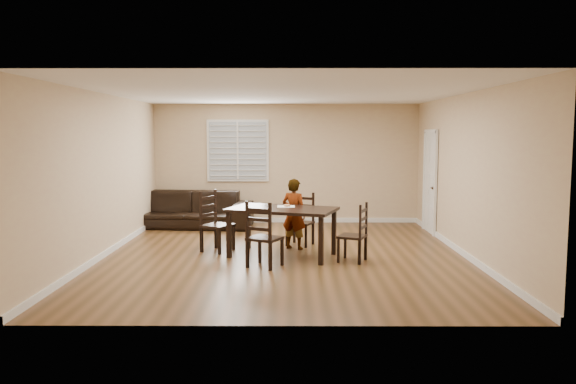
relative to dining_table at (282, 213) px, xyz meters
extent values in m
plane|color=brown|center=(0.04, 0.08, -0.72)|extent=(7.00, 7.00, 0.00)
cube|color=#D0B98C|center=(0.04, 3.58, 0.63)|extent=(6.00, 0.04, 2.70)
cube|color=#D0B98C|center=(0.04, -3.42, 0.63)|extent=(6.00, 0.04, 2.70)
cube|color=#D0B98C|center=(-2.96, 0.08, 0.63)|extent=(0.04, 7.00, 2.70)
cube|color=#D0B98C|center=(3.04, 0.08, 0.63)|extent=(0.04, 7.00, 2.70)
cube|color=white|center=(0.04, 0.08, 1.98)|extent=(6.00, 7.00, 0.04)
cube|color=white|center=(-1.06, 3.53, 0.93)|extent=(1.40, 0.08, 1.40)
cube|color=white|center=(3.01, 2.28, 0.30)|extent=(0.06, 0.94, 2.05)
cylinder|color=#332114|center=(2.98, 1.98, 0.23)|extent=(0.06, 0.06, 0.02)
cube|color=white|center=(0.04, 3.57, -0.67)|extent=(6.00, 0.03, 0.10)
cube|color=white|center=(-2.95, 0.08, -0.67)|extent=(0.03, 7.00, 0.10)
cube|color=white|center=(3.02, 0.08, -0.67)|extent=(0.03, 7.00, 0.10)
cube|color=black|center=(0.00, 0.00, 0.06)|extent=(1.95, 1.48, 0.05)
cube|color=black|center=(-0.87, -0.13, -0.34)|extent=(0.09, 0.09, 0.76)
cube|color=black|center=(0.61, -0.64, -0.34)|extent=(0.09, 0.09, 0.76)
cube|color=black|center=(-0.61, 0.64, -0.34)|extent=(0.09, 0.09, 0.76)
cube|color=black|center=(0.87, 0.13, -0.34)|extent=(0.09, 0.09, 0.76)
cube|color=black|center=(0.31, 0.92, -0.31)|extent=(0.56, 0.54, 0.04)
cube|color=black|center=(0.39, 1.09, -0.24)|extent=(0.41, 0.21, 0.96)
cube|color=black|center=(0.07, 0.84, -0.53)|extent=(0.05, 0.05, 0.39)
cube|color=black|center=(0.41, 0.69, -0.53)|extent=(0.05, 0.05, 0.39)
cube|color=black|center=(0.21, 1.15, -0.53)|extent=(0.05, 0.05, 0.39)
cube|color=black|center=(0.55, 1.00, -0.53)|extent=(0.05, 0.05, 0.39)
cube|color=black|center=(-0.25, -0.75, -0.28)|extent=(0.61, 0.59, 0.04)
cube|color=black|center=(-0.34, -0.92, -0.21)|extent=(0.43, 0.25, 1.02)
cube|color=black|center=(0.01, -0.67, -0.51)|extent=(0.06, 0.06, 0.42)
cube|color=black|center=(-0.35, -0.49, -0.51)|extent=(0.06, 0.06, 0.42)
cube|color=black|center=(-0.16, -1.00, -0.51)|extent=(0.06, 0.06, 0.42)
cube|color=black|center=(-0.52, -0.82, -0.51)|extent=(0.06, 0.06, 0.42)
cube|color=black|center=(-1.13, 0.38, -0.27)|extent=(0.62, 0.63, 0.04)
cube|color=black|center=(-1.30, 0.48, -0.20)|extent=(0.27, 0.43, 1.05)
cube|color=black|center=(-1.06, 0.11, -0.51)|extent=(0.06, 0.06, 0.43)
cube|color=black|center=(-0.86, 0.47, -0.51)|extent=(0.06, 0.06, 0.43)
cube|color=black|center=(-1.39, 0.30, -0.51)|extent=(0.06, 0.06, 0.43)
cube|color=black|center=(-1.19, 0.65, -0.51)|extent=(0.06, 0.06, 0.43)
cube|color=black|center=(1.13, -0.38, -0.32)|extent=(0.53, 0.54, 0.04)
cube|color=black|center=(1.29, -0.45, -0.25)|extent=(0.20, 0.41, 0.94)
cube|color=black|center=(1.04, -0.15, -0.53)|extent=(0.05, 0.05, 0.39)
cube|color=black|center=(0.90, -0.49, -0.53)|extent=(0.05, 0.05, 0.39)
cube|color=black|center=(1.35, -0.28, -0.53)|extent=(0.05, 0.05, 0.39)
cube|color=black|center=(1.21, -0.62, -0.53)|extent=(0.05, 0.05, 0.39)
imported|color=gray|center=(0.20, 0.59, -0.10)|extent=(0.54, 0.47, 1.25)
cube|color=silver|center=(0.06, 0.18, 0.09)|extent=(0.30, 0.30, 0.00)
torus|color=#AF713E|center=(0.08, 0.18, 0.11)|extent=(0.11, 0.11, 0.03)
torus|color=silver|center=(0.08, 0.18, 0.12)|extent=(0.10, 0.10, 0.02)
imported|color=black|center=(-2.06, 2.90, -0.33)|extent=(2.75, 1.27, 0.78)
camera|label=1|loc=(0.14, -9.21, 1.32)|focal=35.00mm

